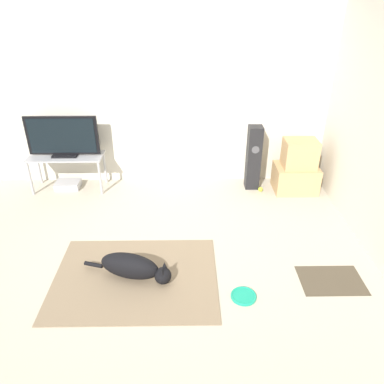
{
  "coord_description": "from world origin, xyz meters",
  "views": [
    {
      "loc": [
        0.58,
        -3.07,
        2.59
      ],
      "look_at": [
        0.64,
        0.83,
        0.45
      ],
      "focal_mm": 35.0,
      "sensor_mm": 36.0,
      "label": 1
    }
  ],
  "objects_px": {
    "tennis_ball_near_speaker": "(254,186)",
    "frisbee": "(244,296)",
    "floor_speaker": "(254,158)",
    "tv_stand": "(66,160)",
    "game_console": "(68,185)",
    "cardboard_box_upper": "(300,154)",
    "tennis_ball_by_boxes": "(260,189)",
    "cardboard_box_lower": "(295,178)",
    "dog": "(133,267)",
    "tv": "(62,137)"
  },
  "relations": [
    {
      "from": "tennis_ball_near_speaker",
      "to": "frisbee",
      "type": "bearing_deg",
      "value": -101.65
    },
    {
      "from": "tennis_ball_near_speaker",
      "to": "floor_speaker",
      "type": "bearing_deg",
      "value": 141.32
    },
    {
      "from": "tv_stand",
      "to": "game_console",
      "type": "distance_m",
      "value": 0.4
    },
    {
      "from": "cardboard_box_upper",
      "to": "tennis_ball_near_speaker",
      "type": "distance_m",
      "value": 0.79
    },
    {
      "from": "tennis_ball_by_boxes",
      "to": "tennis_ball_near_speaker",
      "type": "height_order",
      "value": "same"
    },
    {
      "from": "cardboard_box_lower",
      "to": "cardboard_box_upper",
      "type": "distance_m",
      "value": 0.38
    },
    {
      "from": "dog",
      "to": "tennis_ball_near_speaker",
      "type": "height_order",
      "value": "dog"
    },
    {
      "from": "cardboard_box_lower",
      "to": "tennis_ball_near_speaker",
      "type": "relative_size",
      "value": 9.04
    },
    {
      "from": "tv_stand",
      "to": "game_console",
      "type": "height_order",
      "value": "tv_stand"
    },
    {
      "from": "cardboard_box_lower",
      "to": "floor_speaker",
      "type": "xyz_separation_m",
      "value": [
        -0.61,
        0.1,
        0.28
      ]
    },
    {
      "from": "tv",
      "to": "tennis_ball_by_boxes",
      "type": "bearing_deg",
      "value": -2.98
    },
    {
      "from": "cardboard_box_lower",
      "to": "floor_speaker",
      "type": "relative_size",
      "value": 0.64
    },
    {
      "from": "tv",
      "to": "game_console",
      "type": "bearing_deg",
      "value": 165.45
    },
    {
      "from": "dog",
      "to": "floor_speaker",
      "type": "relative_size",
      "value": 0.99
    },
    {
      "from": "cardboard_box_lower",
      "to": "tv_stand",
      "type": "bearing_deg",
      "value": 178.33
    },
    {
      "from": "tv",
      "to": "tennis_ball_by_boxes",
      "type": "xyz_separation_m",
      "value": [
        2.75,
        -0.14,
        -0.76
      ]
    },
    {
      "from": "dog",
      "to": "cardboard_box_lower",
      "type": "height_order",
      "value": "cardboard_box_lower"
    },
    {
      "from": "frisbee",
      "to": "cardboard_box_upper",
      "type": "height_order",
      "value": "cardboard_box_upper"
    },
    {
      "from": "floor_speaker",
      "to": "frisbee",
      "type": "bearing_deg",
      "value": -100.54
    },
    {
      "from": "floor_speaker",
      "to": "game_console",
      "type": "distance_m",
      "value": 2.72
    },
    {
      "from": "tv",
      "to": "game_console",
      "type": "height_order",
      "value": "tv"
    },
    {
      "from": "frisbee",
      "to": "tennis_ball_by_boxes",
      "type": "xyz_separation_m",
      "value": [
        0.53,
        2.09,
        0.02
      ]
    },
    {
      "from": "cardboard_box_upper",
      "to": "tv_stand",
      "type": "distance_m",
      "value": 3.27
    },
    {
      "from": "floor_speaker",
      "to": "tennis_ball_near_speaker",
      "type": "xyz_separation_m",
      "value": [
        0.04,
        -0.03,
        -0.43
      ]
    },
    {
      "from": "dog",
      "to": "game_console",
      "type": "relative_size",
      "value": 2.66
    },
    {
      "from": "cardboard_box_upper",
      "to": "tennis_ball_by_boxes",
      "type": "xyz_separation_m",
      "value": [
        -0.51,
        -0.04,
        -0.54
      ]
    },
    {
      "from": "tennis_ball_by_boxes",
      "to": "cardboard_box_lower",
      "type": "bearing_deg",
      "value": 5.29
    },
    {
      "from": "floor_speaker",
      "to": "tennis_ball_near_speaker",
      "type": "height_order",
      "value": "floor_speaker"
    },
    {
      "from": "cardboard_box_lower",
      "to": "cardboard_box_upper",
      "type": "relative_size",
      "value": 1.33
    },
    {
      "from": "floor_speaker",
      "to": "game_console",
      "type": "bearing_deg",
      "value": 179.76
    },
    {
      "from": "cardboard_box_upper",
      "to": "tv_stand",
      "type": "bearing_deg",
      "value": 178.27
    },
    {
      "from": "cardboard_box_upper",
      "to": "floor_speaker",
      "type": "bearing_deg",
      "value": 170.65
    },
    {
      "from": "floor_speaker",
      "to": "tennis_ball_by_boxes",
      "type": "relative_size",
      "value": 14.05
    },
    {
      "from": "floor_speaker",
      "to": "tv_stand",
      "type": "bearing_deg",
      "value": -179.93
    },
    {
      "from": "frisbee",
      "to": "cardboard_box_lower",
      "type": "relative_size",
      "value": 0.41
    },
    {
      "from": "frisbee",
      "to": "cardboard_box_upper",
      "type": "bearing_deg",
      "value": 64.09
    },
    {
      "from": "tv_stand",
      "to": "tennis_ball_near_speaker",
      "type": "bearing_deg",
      "value": -0.59
    },
    {
      "from": "tv",
      "to": "tennis_ball_near_speaker",
      "type": "height_order",
      "value": "tv"
    },
    {
      "from": "tv",
      "to": "cardboard_box_upper",
      "type": "bearing_deg",
      "value": -1.78
    },
    {
      "from": "frisbee",
      "to": "cardboard_box_lower",
      "type": "height_order",
      "value": "cardboard_box_lower"
    },
    {
      "from": "dog",
      "to": "tennis_ball_by_boxes",
      "type": "xyz_separation_m",
      "value": [
        1.6,
        1.8,
        -0.11
      ]
    },
    {
      "from": "cardboard_box_upper",
      "to": "floor_speaker",
      "type": "height_order",
      "value": "floor_speaker"
    },
    {
      "from": "dog",
      "to": "tennis_ball_near_speaker",
      "type": "xyz_separation_m",
      "value": [
        1.53,
        1.92,
        -0.11
      ]
    },
    {
      "from": "floor_speaker",
      "to": "dog",
      "type": "bearing_deg",
      "value": -127.43
    },
    {
      "from": "floor_speaker",
      "to": "tv_stand",
      "type": "relative_size",
      "value": 0.9
    },
    {
      "from": "cardboard_box_upper",
      "to": "tennis_ball_by_boxes",
      "type": "bearing_deg",
      "value": -175.29
    },
    {
      "from": "cardboard_box_lower",
      "to": "tv_stand",
      "type": "xyz_separation_m",
      "value": [
        -3.25,
        0.09,
        0.26
      ]
    },
    {
      "from": "dog",
      "to": "tennis_ball_near_speaker",
      "type": "relative_size",
      "value": 13.87
    },
    {
      "from": "tennis_ball_by_boxes",
      "to": "game_console",
      "type": "distance_m",
      "value": 2.8
    },
    {
      "from": "cardboard_box_lower",
      "to": "tennis_ball_near_speaker",
      "type": "xyz_separation_m",
      "value": [
        -0.57,
        0.07,
        -0.15
      ]
    }
  ]
}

